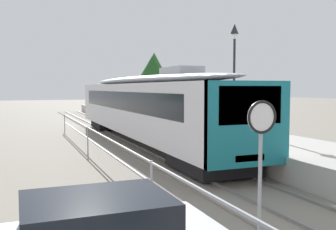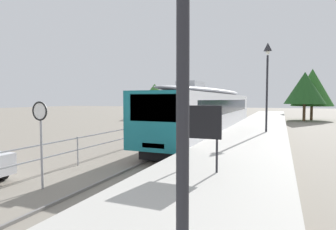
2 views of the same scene
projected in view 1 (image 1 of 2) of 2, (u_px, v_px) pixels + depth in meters
ground_plane at (90, 149)px, 18.87m from camera, size 160.00×160.00×0.00m
track_rails at (148, 145)px, 19.97m from camera, size 3.20×60.00×0.14m
commuter_train at (144, 104)px, 20.48m from camera, size 2.82×20.27×3.74m
station_platform at (204, 135)px, 21.14m from camera, size 3.90×60.00×0.90m
platform_lamp_mid_platform at (234, 56)px, 19.43m from camera, size 0.34×0.34×5.35m
speed_limit_sign at (261, 138)px, 7.00m from camera, size 0.61×0.10×2.81m
carpark_fence at (151, 174)px, 9.43m from camera, size 0.06×36.06×1.25m
tree_behind_carpark at (154, 75)px, 44.73m from camera, size 5.51×5.51×7.11m
tree_behind_station_far at (152, 75)px, 42.08m from camera, size 5.12×5.12×6.49m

